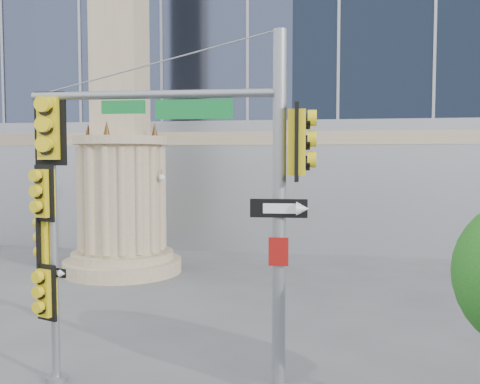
# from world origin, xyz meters

# --- Properties ---
(ground) EXTENTS (120.00, 120.00, 0.00)m
(ground) POSITION_xyz_m (0.00, 0.00, 0.00)
(ground) COLOR #545456
(ground) RESTS_ON ground
(monument) EXTENTS (4.40, 4.40, 16.60)m
(monument) POSITION_xyz_m (-6.00, 9.00, 5.52)
(monument) COLOR tan
(monument) RESTS_ON ground
(main_signal_pole) EXTENTS (5.08, 0.63, 6.54)m
(main_signal_pole) POSITION_xyz_m (-0.39, -0.59, 4.05)
(main_signal_pole) COLOR slate
(main_signal_pole) RESTS_ON ground
(secondary_signal_pole) EXTENTS (0.73, 0.69, 4.25)m
(secondary_signal_pole) POSITION_xyz_m (-3.58, -0.68, 2.50)
(secondary_signal_pole) COLOR slate
(secondary_signal_pole) RESTS_ON ground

